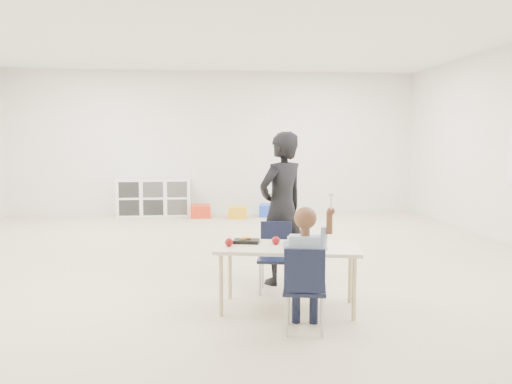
{
  "coord_description": "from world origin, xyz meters",
  "views": [
    {
      "loc": [
        -0.35,
        -6.25,
        1.45
      ],
      "look_at": [
        0.32,
        -0.01,
        0.85
      ],
      "focal_mm": 38.0,
      "sensor_mm": 36.0,
      "label": 1
    }
  ],
  "objects": [
    {
      "name": "room",
      "position": [
        0.0,
        0.0,
        1.4
      ],
      "size": [
        9.0,
        9.02,
        2.8
      ],
      "color": "beige",
      "rests_on": "ground"
    },
    {
      "name": "table",
      "position": [
        0.41,
        -1.76,
        0.28
      ],
      "size": [
        1.3,
        0.84,
        0.55
      ],
      "rotation": [
        0.0,
        0.0,
        -0.21
      ],
      "color": "#F8ECC6",
      "rests_on": "ground"
    },
    {
      "name": "chair_near",
      "position": [
        0.44,
        -2.3,
        0.33
      ],
      "size": [
        0.38,
        0.36,
        0.66
      ],
      "primitive_type": null,
      "rotation": [
        0.0,
        0.0,
        -0.21
      ],
      "color": "black",
      "rests_on": "ground"
    },
    {
      "name": "chair_far",
      "position": [
        0.37,
        -1.21,
        0.33
      ],
      "size": [
        0.38,
        0.36,
        0.66
      ],
      "primitive_type": null,
      "rotation": [
        0.0,
        0.0,
        -0.21
      ],
      "color": "black",
      "rests_on": "ground"
    },
    {
      "name": "child",
      "position": [
        0.44,
        -2.3,
        0.52
      ],
      "size": [
        0.53,
        0.53,
        1.04
      ],
      "primitive_type": null,
      "rotation": [
        0.0,
        0.0,
        -0.21
      ],
      "color": "#A1BDDA",
      "rests_on": "chair_near"
    },
    {
      "name": "lunch_tray_near",
      "position": [
        0.53,
        -1.76,
        0.57
      ],
      "size": [
        0.25,
        0.2,
        0.03
      ],
      "primitive_type": "cube",
      "rotation": [
        0.0,
        0.0,
        -0.21
      ],
      "color": "black",
      "rests_on": "table"
    },
    {
      "name": "lunch_tray_far",
      "position": [
        0.06,
        -1.58,
        0.57
      ],
      "size": [
        0.25,
        0.2,
        0.03
      ],
      "primitive_type": "cube",
      "rotation": [
        0.0,
        0.0,
        -0.21
      ],
      "color": "black",
      "rests_on": "table"
    },
    {
      "name": "milk_carton",
      "position": [
        0.41,
        -1.89,
        0.6
      ],
      "size": [
        0.08,
        0.08,
        0.1
      ],
      "primitive_type": "cube",
      "rotation": [
        0.0,
        0.0,
        -0.21
      ],
      "color": "white",
      "rests_on": "table"
    },
    {
      "name": "bread_roll",
      "position": [
        0.66,
        -1.89,
        0.59
      ],
      "size": [
        0.09,
        0.09,
        0.07
      ],
      "primitive_type": "ellipsoid",
      "color": "tan",
      "rests_on": "table"
    },
    {
      "name": "apple_near",
      "position": [
        0.31,
        -1.68,
        0.59
      ],
      "size": [
        0.07,
        0.07,
        0.07
      ],
      "primitive_type": "sphere",
      "color": "maroon",
      "rests_on": "table"
    },
    {
      "name": "apple_far",
      "position": [
        -0.1,
        -1.72,
        0.59
      ],
      "size": [
        0.07,
        0.07,
        0.07
      ],
      "primitive_type": "sphere",
      "color": "maroon",
      "rests_on": "table"
    },
    {
      "name": "cubby_shelf",
      "position": [
        -1.2,
        4.28,
        0.35
      ],
      "size": [
        1.4,
        0.4,
        0.7
      ],
      "primitive_type": "cube",
      "color": "white",
      "rests_on": "ground"
    },
    {
      "name": "adult",
      "position": [
        0.48,
        -0.89,
        0.77
      ],
      "size": [
        0.67,
        0.62,
        1.54
      ],
      "primitive_type": "imported",
      "rotation": [
        0.0,
        0.0,
        3.76
      ],
      "color": "black",
      "rests_on": "ground"
    },
    {
      "name": "bin_red",
      "position": [
        -0.31,
        3.96,
        0.12
      ],
      "size": [
        0.38,
        0.48,
        0.23
      ],
      "primitive_type": "cube",
      "rotation": [
        0.0,
        0.0,
        -0.01
      ],
      "color": "red",
      "rests_on": "ground"
    },
    {
      "name": "bin_yellow",
      "position": [
        0.38,
        3.8,
        0.11
      ],
      "size": [
        0.37,
        0.46,
        0.21
      ],
      "primitive_type": "cube",
      "rotation": [
        0.0,
        0.0,
        -0.06
      ],
      "color": "gold",
      "rests_on": "ground"
    },
    {
      "name": "bin_blue",
      "position": [
        1.0,
        3.98,
        0.11
      ],
      "size": [
        0.42,
        0.5,
        0.22
      ],
      "primitive_type": "cube",
      "rotation": [
        0.0,
        0.0,
        -0.16
      ],
      "color": "blue",
      "rests_on": "ground"
    }
  ]
}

